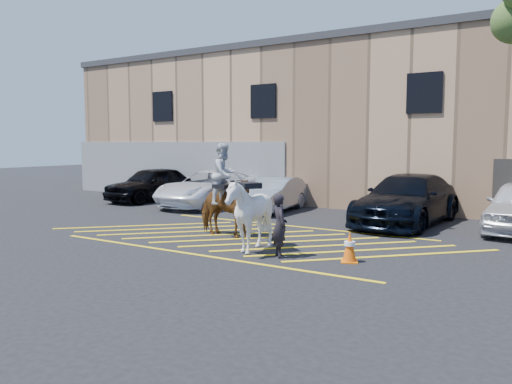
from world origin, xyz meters
The scene contains 11 objects.
ground centered at (0.00, 0.00, 0.00)m, with size 90.00×90.00×0.00m, color black.
car_black_suv centered at (-9.08, 5.13, 0.81)m, with size 1.92×4.76×1.62m, color black.
car_white_pickup centered at (-5.46, 4.99, 0.78)m, with size 2.58×5.59×1.55m, color white.
car_silver_sedan centered at (-2.33, 5.11, 0.68)m, with size 1.44×4.12×1.36m, color #90969D.
car_blue_suv centered at (3.10, 4.71, 0.84)m, with size 2.35×5.78×1.68m, color black.
handler centered at (1.85, -1.91, 0.77)m, with size 0.56×0.37×1.54m, color black.
warehouse centered at (-0.01, 11.99, 3.65)m, with size 32.42×10.20×7.30m.
hatching_zone centered at (0.00, -0.30, 0.01)m, with size 12.60×5.12×0.01m.
mounted_bay centered at (-0.81, -0.49, 1.11)m, with size 2.12×1.05×2.75m.
saddled_white centered at (0.94, -1.83, 0.96)m, with size 2.27×2.31×1.90m.
traffic_cone centered at (3.49, -1.52, 0.37)m, with size 0.50×0.50×0.73m.
Camera 1 is at (7.67, -12.26, 2.75)m, focal length 35.00 mm.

